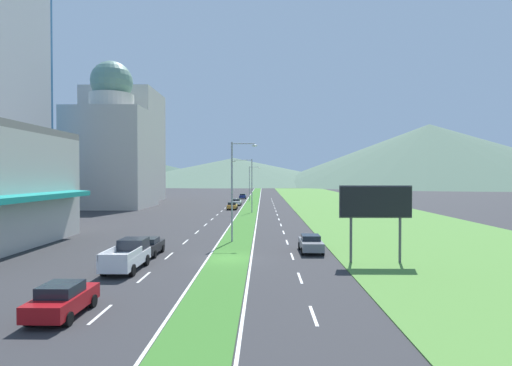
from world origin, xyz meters
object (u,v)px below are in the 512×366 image
(street_lamp_far, at_px, (251,181))
(car_4, at_px, (62,299))
(car_0, at_px, (311,243))
(car_2, at_px, (237,202))
(car_1, at_px, (243,196))
(pickup_truck_0, at_px, (128,256))
(car_5, at_px, (149,246))
(street_lamp_near, at_px, (234,185))
(billboard_roadside, at_px, (376,205))
(car_3, at_px, (232,206))
(street_lamp_mid, at_px, (250,182))

(street_lamp_far, height_order, car_4, street_lamp_far)
(car_0, distance_m, car_2, 56.56)
(car_1, bearing_deg, pickup_truck_0, 177.62)
(car_5, bearing_deg, car_1, -2.53)
(street_lamp_near, distance_m, pickup_truck_0, 14.53)
(car_0, bearing_deg, pickup_truck_0, -63.78)
(billboard_roadside, distance_m, car_3, 51.04)
(street_lamp_far, xyz_separation_m, car_2, (-2.74, -13.53, -4.46))
(car_4, xyz_separation_m, car_5, (-0.10, 14.78, -0.04))
(car_5, bearing_deg, car_4, -179.62)
(street_lamp_mid, xyz_separation_m, car_5, (-7.18, -38.77, -4.82))
(car_0, xyz_separation_m, car_5, (-13.74, -1.57, -0.01))
(street_lamp_far, distance_m, car_4, 85.87)
(car_2, xyz_separation_m, car_4, (-3.53, -72.00, 0.04))
(street_lamp_near, height_order, car_1, street_lamp_near)
(car_2, distance_m, car_3, 11.30)
(street_lamp_far, distance_m, car_2, 14.51)
(car_1, distance_m, car_5, 83.25)
(street_lamp_mid, height_order, car_0, street_lamp_mid)
(car_4, bearing_deg, street_lamp_near, -17.07)
(car_0, height_order, pickup_truck_0, pickup_truck_0)
(street_lamp_mid, bearing_deg, car_4, -97.53)
(street_lamp_near, bearing_deg, car_4, -107.07)
(car_2, xyz_separation_m, car_3, (-0.13, -11.30, -0.01))
(street_lamp_near, xyz_separation_m, street_lamp_far, (-0.35, 63.95, -0.47))
(street_lamp_near, height_order, car_3, street_lamp_near)
(street_lamp_mid, bearing_deg, car_2, 100.90)
(car_0, height_order, car_1, car_0)
(car_4, distance_m, car_5, 14.78)
(street_lamp_far, relative_size, car_0, 2.14)
(car_5, bearing_deg, billboard_roadside, -98.92)
(car_0, bearing_deg, car_5, -83.47)
(street_lamp_mid, xyz_separation_m, pickup_truck_0, (-7.18, -43.97, -4.59))
(street_lamp_mid, distance_m, pickup_truck_0, 44.79)
(street_lamp_far, relative_size, car_2, 1.90)
(car_3, distance_m, car_4, 60.79)
(street_lamp_far, xyz_separation_m, car_3, (-2.87, -24.83, -4.47))
(street_lamp_mid, relative_size, car_5, 2.32)
(billboard_roadside, height_order, car_5, billboard_roadside)
(billboard_roadside, bearing_deg, street_lamp_mid, 104.74)
(street_lamp_near, relative_size, pickup_truck_0, 1.85)
(billboard_roadside, height_order, pickup_truck_0, billboard_roadside)
(billboard_roadside, distance_m, car_2, 61.90)
(car_1, bearing_deg, car_3, 179.74)
(car_4, bearing_deg, car_5, 0.38)
(street_lamp_far, height_order, pickup_truck_0, street_lamp_far)
(car_2, height_order, car_5, same)
(street_lamp_mid, relative_size, billboard_roadside, 1.63)
(street_lamp_near, relative_size, street_lamp_mid, 1.04)
(car_5, xyz_separation_m, pickup_truck_0, (-0.00, -5.19, 0.23))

